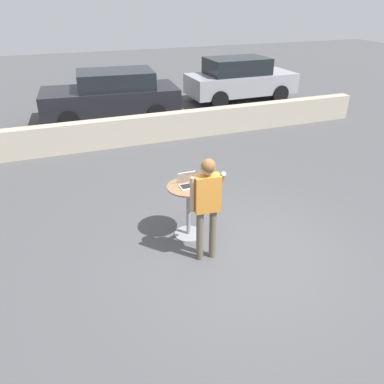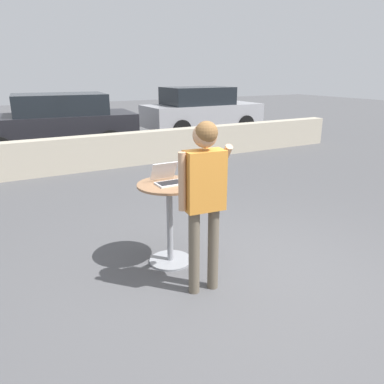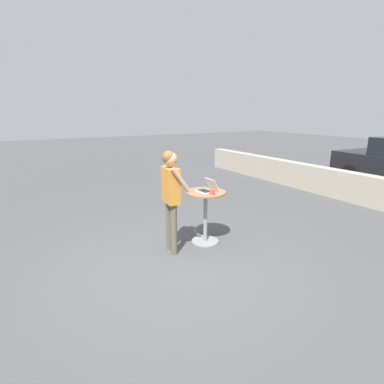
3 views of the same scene
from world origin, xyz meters
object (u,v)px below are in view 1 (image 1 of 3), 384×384
at_px(standing_person, 207,198).
at_px(parked_car_further_down, 240,79).
at_px(laptop, 188,182).
at_px(coffee_mug, 201,182).
at_px(parked_car_near_street, 112,95).
at_px(cafe_table, 188,204).

relative_size(standing_person, parked_car_further_down, 0.41).
xyz_separation_m(laptop, coffee_mug, (0.23, -0.05, -0.01)).
distance_m(laptop, standing_person, 0.74).
xyz_separation_m(parked_car_near_street, parked_car_further_down, (5.02, 0.61, 0.03)).
bearing_deg(parked_car_near_street, coffee_mug, -88.62).
xyz_separation_m(cafe_table, laptop, (-0.00, 0.04, 0.40)).
relative_size(cafe_table, parked_car_near_street, 0.21).
bearing_deg(parked_car_further_down, coffee_mug, -121.12).
relative_size(parked_car_near_street, parked_car_further_down, 1.09).
distance_m(laptop, coffee_mug, 0.23).
xyz_separation_m(standing_person, parked_car_near_street, (0.01, 8.08, -0.30)).
distance_m(laptop, parked_car_further_down, 9.44).
relative_size(coffee_mug, parked_car_near_street, 0.03).
distance_m(coffee_mug, standing_person, 0.71).
bearing_deg(parked_car_further_down, laptop, -122.46).
height_order(coffee_mug, parked_car_near_street, parked_car_near_street).
relative_size(cafe_table, coffee_mug, 7.89).
distance_m(cafe_table, parked_car_further_down, 9.47).
bearing_deg(standing_person, laptop, 92.92).
bearing_deg(cafe_table, laptop, 90.60).
bearing_deg(parked_car_further_down, standing_person, -120.04).
relative_size(laptop, coffee_mug, 2.60).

